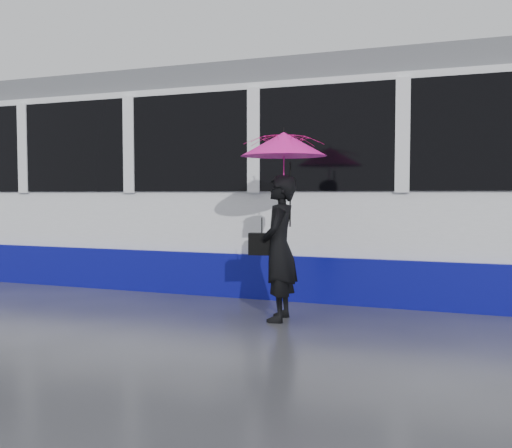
% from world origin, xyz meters
% --- Properties ---
extents(ground, '(90.00, 90.00, 0.00)m').
position_xyz_m(ground, '(0.00, 0.00, 0.00)').
color(ground, '#2D2E33').
rests_on(ground, ground).
extents(rails, '(34.00, 1.51, 0.02)m').
position_xyz_m(rails, '(0.00, 2.50, 0.01)').
color(rails, '#3F3D38').
rests_on(rails, ground).
extents(tram, '(26.00, 2.56, 3.35)m').
position_xyz_m(tram, '(-0.92, 2.50, 1.64)').
color(tram, white).
rests_on(tram, ground).
extents(woman, '(0.48, 0.66, 1.68)m').
position_xyz_m(woman, '(1.33, 0.09, 0.84)').
color(woman, black).
rests_on(woman, ground).
extents(umbrella, '(1.11, 1.11, 1.13)m').
position_xyz_m(umbrella, '(1.38, 0.09, 1.84)').
color(umbrella, '#DC124D').
rests_on(umbrella, ground).
extents(handbag, '(0.31, 0.17, 0.44)m').
position_xyz_m(handbag, '(1.11, 0.11, 0.88)').
color(handbag, black).
rests_on(handbag, ground).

